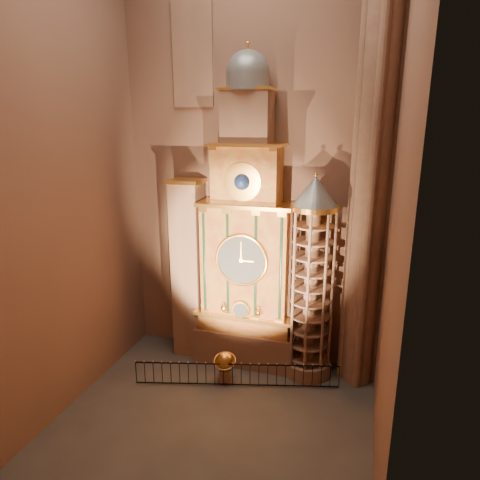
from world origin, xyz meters
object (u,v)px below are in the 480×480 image
(iron_railing, at_px, (237,375))
(astronomical_clock, at_px, (247,248))
(celestial_globe, at_px, (225,364))
(portrait_tower, at_px, (189,269))
(stair_turret, at_px, (311,281))

(iron_railing, bearing_deg, astronomical_clock, 95.34)
(iron_railing, bearing_deg, celestial_globe, 162.41)
(celestial_globe, relative_size, iron_railing, 0.17)
(astronomical_clock, distance_m, portrait_tower, 3.73)
(celestial_globe, bearing_deg, iron_railing, -17.59)
(portrait_tower, bearing_deg, stair_turret, -2.33)
(astronomical_clock, bearing_deg, stair_turret, -4.30)
(portrait_tower, relative_size, stair_turret, 0.94)
(celestial_globe, distance_m, iron_railing, 0.83)
(astronomical_clock, relative_size, iron_railing, 1.66)
(celestial_globe, bearing_deg, portrait_tower, 140.60)
(stair_turret, bearing_deg, astronomical_clock, 175.70)
(portrait_tower, bearing_deg, astronomical_clock, -0.29)
(portrait_tower, xyz_separation_m, stair_turret, (6.90, -0.28, 0.12))
(astronomical_clock, distance_m, stair_turret, 3.78)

